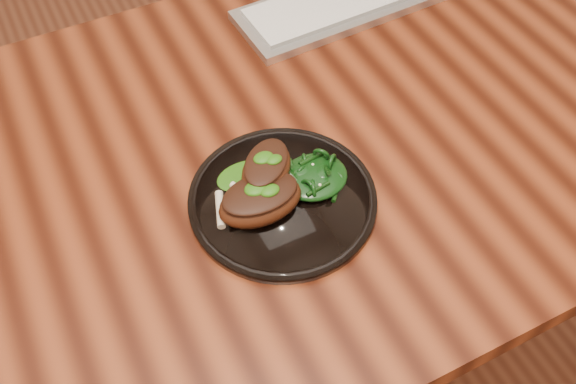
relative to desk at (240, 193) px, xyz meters
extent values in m
plane|color=#512617|center=(0.00, 0.00, -0.67)|extent=(4.00, 4.00, 0.00)
cube|color=black|center=(0.00, 0.00, 0.06)|extent=(1.60, 0.80, 0.04)
cylinder|color=#391D0D|center=(0.74, 0.34, -0.31)|extent=(0.06, 0.06, 0.71)
cylinder|color=black|center=(0.02, -0.10, 0.09)|extent=(0.25, 0.25, 0.01)
torus|color=black|center=(0.02, -0.10, 0.09)|extent=(0.25, 0.25, 0.01)
cylinder|color=black|center=(0.02, -0.10, 0.09)|extent=(0.17, 0.17, 0.00)
ellipsoid|color=#401B0C|center=(-0.01, -0.11, 0.12)|extent=(0.11, 0.07, 0.04)
ellipsoid|color=black|center=(-0.01, -0.11, 0.14)|extent=(0.10, 0.06, 0.01)
cylinder|color=beige|center=(-0.06, -0.09, 0.11)|extent=(0.03, 0.06, 0.01)
ellipsoid|color=#154607|center=(-0.01, -0.11, 0.14)|extent=(0.03, 0.02, 0.01)
ellipsoid|color=#401B0C|center=(0.01, -0.08, 0.13)|extent=(0.11, 0.11, 0.04)
ellipsoid|color=black|center=(0.01, -0.08, 0.15)|extent=(0.10, 0.10, 0.01)
cylinder|color=beige|center=(-0.03, -0.10, 0.13)|extent=(0.03, 0.05, 0.01)
ellipsoid|color=#154607|center=(0.01, -0.08, 0.15)|extent=(0.03, 0.02, 0.01)
ellipsoid|color=#154607|center=(-0.01, -0.05, 0.10)|extent=(0.08, 0.05, 0.00)
ellipsoid|color=black|center=(0.07, -0.10, 0.11)|extent=(0.09, 0.08, 0.02)
camera|label=1|loc=(-0.20, -0.57, 0.77)|focal=40.00mm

